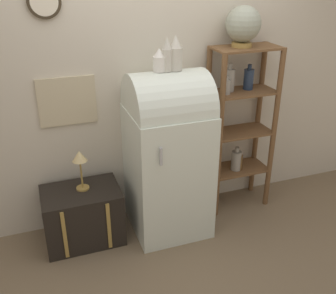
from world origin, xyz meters
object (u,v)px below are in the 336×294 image
(vase_center, at_px, (167,56))
(desk_lamp, at_px, (80,161))
(refrigerator, at_px, (168,151))
(suitcase_trunk, at_px, (83,215))
(globe, at_px, (243,25))
(vase_right, at_px, (176,54))
(vase_left, at_px, (159,61))

(vase_center, distance_m, desk_lamp, 1.11)
(refrigerator, xyz_separation_m, desk_lamp, (-0.74, 0.09, -0.00))
(refrigerator, distance_m, desk_lamp, 0.75)
(suitcase_trunk, relative_size, globe, 1.93)
(vase_right, bearing_deg, desk_lamp, 174.39)
(refrigerator, bearing_deg, vase_left, 170.51)
(vase_right, height_order, desk_lamp, vase_right)
(suitcase_trunk, bearing_deg, refrigerator, -4.39)
(vase_right, bearing_deg, globe, 12.04)
(globe, bearing_deg, vase_left, -170.09)
(vase_left, height_order, desk_lamp, vase_left)
(suitcase_trunk, bearing_deg, desk_lamp, 46.95)
(refrigerator, height_order, globe, globe)
(vase_left, relative_size, desk_lamp, 0.51)
(refrigerator, bearing_deg, desk_lamp, 173.19)
(refrigerator, bearing_deg, vase_right, 7.69)
(vase_left, xyz_separation_m, desk_lamp, (-0.67, 0.08, -0.79))
(suitcase_trunk, bearing_deg, vase_left, -3.90)
(refrigerator, bearing_deg, suitcase_trunk, 175.61)
(suitcase_trunk, relative_size, vase_right, 2.40)
(desk_lamp, bearing_deg, vase_center, -6.89)
(globe, height_order, vase_center, globe)
(suitcase_trunk, height_order, desk_lamp, desk_lamp)
(refrigerator, distance_m, globe, 1.25)
(vase_center, bearing_deg, vase_right, 7.14)
(vase_left, bearing_deg, vase_right, -0.91)
(desk_lamp, bearing_deg, vase_right, -5.61)
(globe, xyz_separation_m, vase_left, (-0.80, -0.14, -0.21))
(vase_center, distance_m, vase_right, 0.08)
(refrigerator, relative_size, suitcase_trunk, 2.23)
(suitcase_trunk, height_order, vase_right, vase_right)
(globe, distance_m, vase_center, 0.77)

